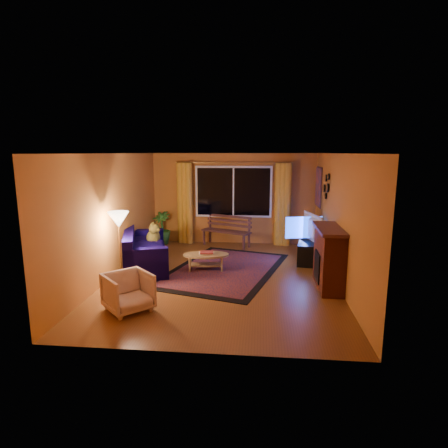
# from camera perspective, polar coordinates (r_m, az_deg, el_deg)

# --- Properties ---
(floor) EXTENTS (4.50, 6.00, 0.02)m
(floor) POSITION_cam_1_polar(r_m,az_deg,el_deg) (7.78, -0.22, -8.10)
(floor) COLOR brown
(floor) RESTS_ON ground
(ceiling) EXTENTS (4.50, 6.00, 0.02)m
(ceiling) POSITION_cam_1_polar(r_m,az_deg,el_deg) (7.36, -0.23, 10.79)
(ceiling) COLOR white
(ceiling) RESTS_ON ground
(wall_back) EXTENTS (4.50, 0.02, 2.50)m
(wall_back) POSITION_cam_1_polar(r_m,az_deg,el_deg) (10.44, 1.46, 3.87)
(wall_back) COLOR #BE752F
(wall_back) RESTS_ON ground
(wall_left) EXTENTS (0.02, 6.00, 2.50)m
(wall_left) POSITION_cam_1_polar(r_m,az_deg,el_deg) (8.02, -16.51, 1.30)
(wall_left) COLOR #BE752F
(wall_left) RESTS_ON ground
(wall_right) EXTENTS (0.02, 6.00, 2.50)m
(wall_right) POSITION_cam_1_polar(r_m,az_deg,el_deg) (7.58, 17.02, 0.74)
(wall_right) COLOR #BE752F
(wall_right) RESTS_ON ground
(window) EXTENTS (2.00, 0.02, 1.30)m
(window) POSITION_cam_1_polar(r_m,az_deg,el_deg) (10.35, 1.44, 4.92)
(window) COLOR black
(window) RESTS_ON wall_back
(curtain_rod) EXTENTS (3.20, 0.03, 0.03)m
(curtain_rod) POSITION_cam_1_polar(r_m,az_deg,el_deg) (10.25, 1.44, 9.35)
(curtain_rod) COLOR #BF8C3F
(curtain_rod) RESTS_ON wall_back
(curtain_left) EXTENTS (0.36, 0.36, 2.24)m
(curtain_left) POSITION_cam_1_polar(r_m,az_deg,el_deg) (10.51, -5.96, 3.15)
(curtain_left) COLOR gold
(curtain_left) RESTS_ON ground
(curtain_right) EXTENTS (0.36, 0.36, 2.24)m
(curtain_right) POSITION_cam_1_polar(r_m,az_deg,el_deg) (10.32, 8.92, 2.93)
(curtain_right) COLOR gold
(curtain_right) RESTS_ON ground
(bench) EXTENTS (1.41, 0.92, 0.41)m
(bench) POSITION_cam_1_polar(r_m,az_deg,el_deg) (10.21, 0.32, -2.25)
(bench) COLOR #432526
(bench) RESTS_ON ground
(potted_plant) EXTENTS (0.66, 0.66, 0.91)m
(potted_plant) POSITION_cam_1_polar(r_m,az_deg,el_deg) (10.55, -9.55, -0.59)
(potted_plant) COLOR #235B1E
(potted_plant) RESTS_ON ground
(sofa) EXTENTS (1.47, 2.23, 0.83)m
(sofa) POSITION_cam_1_polar(r_m,az_deg,el_deg) (8.48, -11.88, -3.74)
(sofa) COLOR #09033E
(sofa) RESTS_ON ground
(dog) EXTENTS (0.39, 0.46, 0.43)m
(dog) POSITION_cam_1_polar(r_m,az_deg,el_deg) (8.85, -10.74, -1.69)
(dog) COLOR olive
(dog) RESTS_ON sofa
(armchair) EXTENTS (0.92, 0.92, 0.69)m
(armchair) POSITION_cam_1_polar(r_m,az_deg,el_deg) (6.28, -14.39, -9.74)
(armchair) COLOR beige
(armchair) RESTS_ON ground
(floor_lamp) EXTENTS (0.26, 0.26, 1.40)m
(floor_lamp) POSITION_cam_1_polar(r_m,az_deg,el_deg) (7.55, -15.57, -3.51)
(floor_lamp) COLOR #BF8C3F
(floor_lamp) RESTS_ON ground
(rug) EXTENTS (2.94, 3.79, 0.02)m
(rug) POSITION_cam_1_polar(r_m,az_deg,el_deg) (8.22, 0.08, -6.91)
(rug) COLOR maroon
(rug) RESTS_ON ground
(coffee_table) EXTENTS (1.10, 1.10, 0.36)m
(coffee_table) POSITION_cam_1_polar(r_m,az_deg,el_deg) (8.17, -2.76, -5.80)
(coffee_table) COLOR #A5824F
(coffee_table) RESTS_ON ground
(tv_console) EXTENTS (0.57, 1.22, 0.49)m
(tv_console) POSITION_cam_1_polar(r_m,az_deg,el_deg) (9.03, 12.56, -4.01)
(tv_console) COLOR black
(tv_console) RESTS_ON ground
(television) EXTENTS (0.39, 1.10, 0.63)m
(television) POSITION_cam_1_polar(r_m,az_deg,el_deg) (8.90, 12.71, -0.52)
(television) COLOR black
(television) RESTS_ON tv_console
(fireplace) EXTENTS (0.40, 1.20, 1.10)m
(fireplace) POSITION_cam_1_polar(r_m,az_deg,el_deg) (7.31, 15.71, -5.18)
(fireplace) COLOR maroon
(fireplace) RESTS_ON ground
(mirror_cluster) EXTENTS (0.06, 0.60, 0.56)m
(mirror_cluster) POSITION_cam_1_polar(r_m,az_deg,el_deg) (8.77, 15.26, 5.78)
(mirror_cluster) COLOR black
(mirror_cluster) RESTS_ON wall_right
(painting) EXTENTS (0.04, 0.76, 0.96)m
(painting) POSITION_cam_1_polar(r_m,az_deg,el_deg) (9.92, 14.19, 5.50)
(painting) COLOR #DD4F1A
(painting) RESTS_ON wall_right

